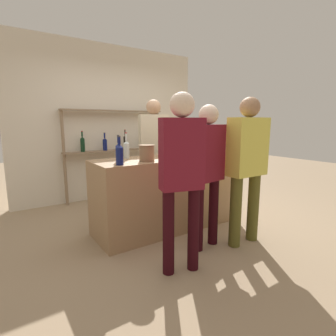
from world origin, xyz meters
The scene contains 16 objects.
ground_plane centered at (0.00, 0.00, 0.00)m, with size 16.00×16.00×0.00m, color #9E8466.
bar_counter centered at (0.00, 0.00, 0.48)m, with size 1.97×0.68×0.96m, color #997551.
back_wall centered at (0.00, 1.94, 1.40)m, with size 3.57×0.12×2.80m, color beige.
back_shelf centered at (-0.01, 1.76, 1.08)m, with size 1.89×0.18×1.63m.
counter_bottle_0 centered at (-0.04, 0.10, 1.10)m, with size 0.08×0.08×0.34m.
counter_bottle_1 centered at (-0.50, 0.21, 1.08)m, with size 0.07×0.07×0.33m.
counter_bottle_2 centered at (-0.79, -0.24, 1.08)m, with size 0.08×0.08×0.31m.
counter_bottle_3 centered at (-0.70, -0.03, 1.08)m, with size 0.07×0.07×0.31m.
counter_bottle_4 centered at (0.18, -0.12, 1.08)m, with size 0.08×0.08×0.31m.
wine_glass centered at (0.45, 0.20, 1.08)m, with size 0.08×0.08×0.16m.
ice_bucket centered at (-0.40, -0.15, 1.06)m, with size 0.19×0.19×0.19m.
cork_jar centered at (0.33, -0.13, 1.04)m, with size 0.14×0.14×0.16m.
server_behind_counter centered at (0.26, 0.79, 1.04)m, with size 0.50×0.32×1.77m.
customer_center centered at (0.03, -0.73, 0.95)m, with size 0.42×0.22×1.60m.
customer_right centered at (0.48, -0.90, 0.99)m, with size 0.48×0.22×1.69m.
customer_left centered at (-0.51, -0.97, 1.00)m, with size 0.42×0.27×1.68m.
Camera 1 is at (-1.91, -2.84, 1.42)m, focal length 28.00 mm.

